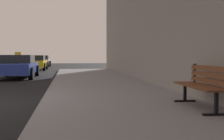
# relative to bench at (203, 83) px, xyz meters

# --- Properties ---
(sidewalk) EXTENTS (4.00, 32.00, 0.15)m
(sidewalk) POSITION_rel_bench_xyz_m (-1.39, 1.88, -0.59)
(sidewalk) COLOR slate
(sidewalk) RESTS_ON ground_plane
(bench) EXTENTS (0.58, 1.79, 0.89)m
(bench) POSITION_rel_bench_xyz_m (0.00, 0.00, 0.00)
(bench) COLOR brown
(bench) RESTS_ON sidewalk
(car_blue) EXTENTS (1.98, 4.50, 1.43)m
(car_blue) POSITION_rel_bench_xyz_m (-5.47, 10.77, -0.02)
(car_blue) COLOR #233899
(car_blue) RESTS_ON ground_plane
(car_yellow) EXTENTS (2.03, 4.45, 1.27)m
(car_yellow) POSITION_rel_bench_xyz_m (-5.55, 19.61, -0.02)
(car_yellow) COLOR yellow
(car_yellow) RESTS_ON ground_plane
(car_silver) EXTENTS (2.04, 4.03, 1.27)m
(car_silver) POSITION_rel_bench_xyz_m (-5.72, 27.27, -0.02)
(car_silver) COLOR #B7B7BF
(car_silver) RESTS_ON ground_plane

